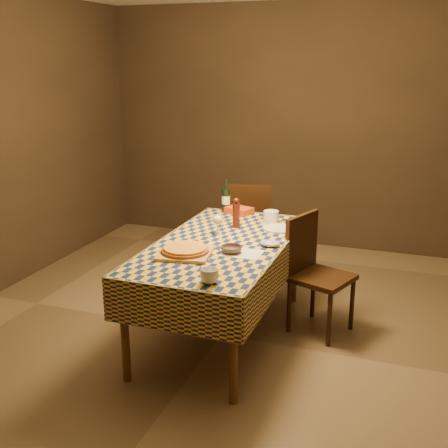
% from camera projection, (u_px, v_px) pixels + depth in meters
% --- Properties ---
extents(room, '(5.00, 5.10, 2.70)m').
position_uv_depth(room, '(222.00, 166.00, 4.05)').
color(room, brown).
rests_on(room, ground).
extents(dining_table, '(0.94, 1.84, 0.77)m').
position_uv_depth(dining_table, '(222.00, 252.00, 4.23)').
color(dining_table, brown).
rests_on(dining_table, ground).
extents(cutting_board, '(0.42, 0.42, 0.02)m').
position_uv_depth(cutting_board, '(185.00, 253.00, 3.95)').
color(cutting_board, tan).
rests_on(cutting_board, dining_table).
extents(pizza, '(0.36, 0.36, 0.03)m').
position_uv_depth(pizza, '(185.00, 249.00, 3.94)').
color(pizza, '#904A18').
rests_on(pizza, cutting_board).
extents(pepper_mill, '(0.08, 0.08, 0.25)m').
position_uv_depth(pepper_mill, '(236.00, 214.00, 4.56)').
color(pepper_mill, '#4B1611').
rests_on(pepper_mill, dining_table).
extents(bowl, '(0.17, 0.17, 0.05)m').
position_uv_depth(bowl, '(232.00, 249.00, 3.98)').
color(bowl, '#5A434B').
rests_on(bowl, dining_table).
extents(wine_glass, '(0.08, 0.08, 0.15)m').
position_uv_depth(wine_glass, '(218.00, 221.00, 4.38)').
color(wine_glass, white).
rests_on(wine_glass, dining_table).
extents(wine_bottle, '(0.10, 0.10, 0.29)m').
position_uv_depth(wine_bottle, '(226.00, 199.00, 5.05)').
color(wine_bottle, black).
rests_on(wine_bottle, dining_table).
extents(deli_tub, '(0.14, 0.14, 0.11)m').
position_uv_depth(deli_tub, '(271.00, 217.00, 4.69)').
color(deli_tub, white).
rests_on(deli_tub, dining_table).
extents(takeout_container, '(0.26, 0.22, 0.06)m').
position_uv_depth(takeout_container, '(239.00, 210.00, 4.99)').
color(takeout_container, '#B73E18').
rests_on(takeout_container, dining_table).
extents(white_plate, '(0.29, 0.29, 0.02)m').
position_uv_depth(white_plate, '(279.00, 228.00, 4.53)').
color(white_plate, white).
rests_on(white_plate, dining_table).
extents(tumbler, '(0.13, 0.13, 0.09)m').
position_uv_depth(tumbler, '(210.00, 276.00, 3.44)').
color(tumbler, white).
rests_on(tumbler, dining_table).
extents(flour_patch, '(0.28, 0.22, 0.00)m').
position_uv_depth(flour_patch, '(242.00, 253.00, 3.97)').
color(flour_patch, silver).
rests_on(flour_patch, dining_table).
extents(flour_bag, '(0.16, 0.12, 0.04)m').
position_uv_depth(flour_bag, '(270.00, 244.00, 4.12)').
color(flour_bag, '#9EA6CA').
rests_on(flour_bag, dining_table).
extents(chair_far, '(0.53, 0.53, 0.93)m').
position_uv_depth(chair_far, '(249.00, 222.00, 5.63)').
color(chair_far, black).
rests_on(chair_far, ground).
extents(chair_right, '(0.55, 0.54, 0.93)m').
position_uv_depth(chair_right, '(313.00, 267.00, 4.41)').
color(chair_right, black).
rests_on(chair_right, ground).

